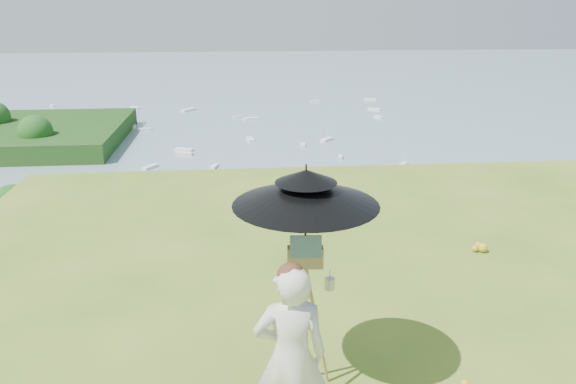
{
  "coord_description": "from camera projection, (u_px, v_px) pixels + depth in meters",
  "views": [
    {
      "loc": [
        -2.44,
        -5.2,
        3.56
      ],
      "look_at": [
        -1.81,
        1.67,
        1.22
      ],
      "focal_mm": 35.0,
      "sensor_mm": 36.0,
      "label": 1
    }
  ],
  "objects": [
    {
      "name": "ground",
      "position": [
        463.0,
        338.0,
        6.26
      ],
      "size": [
        14.0,
        14.0,
        0.0
      ],
      "primitive_type": "plane",
      "color": "#4F7421",
      "rests_on": "ground"
    },
    {
      "name": "shoreline_tier",
      "position": [
        257.0,
        266.0,
        88.54
      ],
      "size": [
        170.0,
        28.0,
        8.0
      ],
      "primitive_type": "cube",
      "color": "slate",
      "rests_on": "bay_water"
    },
    {
      "name": "bay_water",
      "position": [
        242.0,
        93.0,
        243.51
      ],
      "size": [
        700.0,
        700.0,
        0.0
      ],
      "primitive_type": "plane",
      "color": "#7193A1",
      "rests_on": "ground"
    },
    {
      "name": "slope_trees",
      "position": [
        272.0,
        251.0,
        44.08
      ],
      "size": [
        110.0,
        50.0,
        6.0
      ],
      "primitive_type": null,
      "color": "#1A4615",
      "rests_on": "forest_slope"
    },
    {
      "name": "harbor_town",
      "position": [
        256.0,
        228.0,
        86.46
      ],
      "size": [
        110.0,
        22.0,
        5.0
      ],
      "primitive_type": null,
      "color": "beige",
      "rests_on": "shoreline_tier"
    },
    {
      "name": "moored_boats",
      "position": [
        203.0,
        133.0,
        167.8
      ],
      "size": [
        140.0,
        140.0,
        0.7
      ],
      "primitive_type": null,
      "color": "white",
      "rests_on": "bay_water"
    },
    {
      "name": "wildflowers",
      "position": [
        455.0,
        322.0,
        6.47
      ],
      "size": [
        10.0,
        10.5,
        0.12
      ],
      "primitive_type": null,
      "color": "gold",
      "rests_on": "ground"
    },
    {
      "name": "painter",
      "position": [
        291.0,
        357.0,
        4.56
      ],
      "size": [
        0.61,
        0.4,
        1.65
      ],
      "primitive_type": "imported",
      "rotation": [
        0.0,
        0.0,
        3.13
      ],
      "color": "silver",
      "rests_on": "ground"
    },
    {
      "name": "field_easel",
      "position": [
        305.0,
        317.0,
        5.12
      ],
      "size": [
        0.68,
        0.68,
        1.66
      ],
      "primitive_type": null,
      "rotation": [
        0.0,
        0.0,
        -0.07
      ],
      "color": "#B0834A",
      "rests_on": "ground"
    },
    {
      "name": "sun_umbrella",
      "position": [
        306.0,
        215.0,
        4.83
      ],
      "size": [
        1.3,
        1.3,
        0.9
      ],
      "primitive_type": null,
      "rotation": [
        0.0,
        0.0,
        -0.02
      ],
      "color": "black",
      "rests_on": "field_easel"
    },
    {
      "name": "painter_cap",
      "position": [
        291.0,
        271.0,
        4.31
      ],
      "size": [
        0.24,
        0.28,
        0.1
      ],
      "primitive_type": null,
      "rotation": [
        0.0,
        0.0,
        -0.09
      ],
      "color": "#E2807C",
      "rests_on": "painter"
    }
  ]
}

